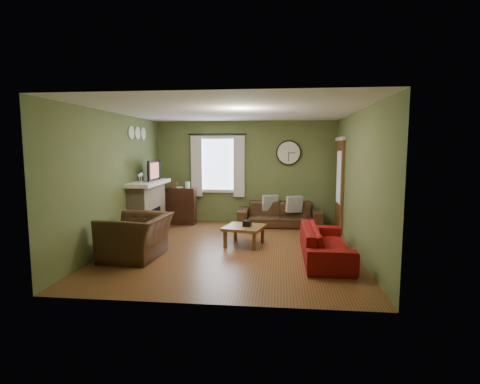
# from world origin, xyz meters

# --- Properties ---
(floor) EXTENTS (4.60, 5.20, 0.00)m
(floor) POSITION_xyz_m (0.00, 0.00, 0.00)
(floor) COLOR brown
(floor) RESTS_ON ground
(ceiling) EXTENTS (4.60, 5.20, 0.00)m
(ceiling) POSITION_xyz_m (0.00, 0.00, 2.60)
(ceiling) COLOR white
(ceiling) RESTS_ON ground
(wall_left) EXTENTS (0.00, 5.20, 2.60)m
(wall_left) POSITION_xyz_m (-2.30, 0.00, 1.30)
(wall_left) COLOR #5B6B3B
(wall_left) RESTS_ON ground
(wall_right) EXTENTS (0.00, 5.20, 2.60)m
(wall_right) POSITION_xyz_m (2.30, 0.00, 1.30)
(wall_right) COLOR #5B6B3B
(wall_right) RESTS_ON ground
(wall_back) EXTENTS (4.60, 0.00, 2.60)m
(wall_back) POSITION_xyz_m (0.00, 2.60, 1.30)
(wall_back) COLOR #5B6B3B
(wall_back) RESTS_ON ground
(wall_front) EXTENTS (4.60, 0.00, 2.60)m
(wall_front) POSITION_xyz_m (0.00, -2.60, 1.30)
(wall_front) COLOR #5B6B3B
(wall_front) RESTS_ON ground
(fireplace) EXTENTS (0.40, 1.40, 1.10)m
(fireplace) POSITION_xyz_m (-2.10, 1.15, 0.55)
(fireplace) COLOR tan
(fireplace) RESTS_ON floor
(firebox) EXTENTS (0.04, 0.60, 0.55)m
(firebox) POSITION_xyz_m (-1.91, 1.15, 0.30)
(firebox) COLOR black
(firebox) RESTS_ON fireplace
(mantel) EXTENTS (0.58, 1.60, 0.08)m
(mantel) POSITION_xyz_m (-2.07, 1.15, 1.14)
(mantel) COLOR white
(mantel) RESTS_ON fireplace
(tv) EXTENTS (0.08, 0.60, 0.35)m
(tv) POSITION_xyz_m (-2.05, 1.30, 1.35)
(tv) COLOR black
(tv) RESTS_ON mantel
(tv_screen) EXTENTS (0.02, 0.62, 0.36)m
(tv_screen) POSITION_xyz_m (-1.97, 1.30, 1.41)
(tv_screen) COLOR #994C3F
(tv_screen) RESTS_ON mantel
(medallion_left) EXTENTS (0.28, 0.28, 0.03)m
(medallion_left) POSITION_xyz_m (-2.28, 0.80, 2.25)
(medallion_left) COLOR white
(medallion_left) RESTS_ON wall_left
(medallion_mid) EXTENTS (0.28, 0.28, 0.03)m
(medallion_mid) POSITION_xyz_m (-2.28, 1.15, 2.25)
(medallion_mid) COLOR white
(medallion_mid) RESTS_ON wall_left
(medallion_right) EXTENTS (0.28, 0.28, 0.03)m
(medallion_right) POSITION_xyz_m (-2.28, 1.50, 2.25)
(medallion_right) COLOR white
(medallion_right) RESTS_ON wall_left
(window_pane) EXTENTS (1.00, 0.02, 1.30)m
(window_pane) POSITION_xyz_m (-0.70, 2.58, 1.50)
(window_pane) COLOR silver
(window_pane) RESTS_ON wall_back
(curtain_rod) EXTENTS (0.03, 0.03, 1.50)m
(curtain_rod) POSITION_xyz_m (-0.70, 2.48, 2.27)
(curtain_rod) COLOR black
(curtain_rod) RESTS_ON wall_back
(curtain_left) EXTENTS (0.28, 0.04, 1.55)m
(curtain_left) POSITION_xyz_m (-1.25, 2.48, 1.45)
(curtain_left) COLOR silver
(curtain_left) RESTS_ON wall_back
(curtain_right) EXTENTS (0.28, 0.04, 1.55)m
(curtain_right) POSITION_xyz_m (-0.15, 2.48, 1.45)
(curtain_right) COLOR silver
(curtain_right) RESTS_ON wall_back
(wall_clock) EXTENTS (0.64, 0.06, 0.64)m
(wall_clock) POSITION_xyz_m (1.10, 2.55, 1.80)
(wall_clock) COLOR white
(wall_clock) RESTS_ON wall_back
(door) EXTENTS (0.05, 0.90, 2.10)m
(door) POSITION_xyz_m (2.27, 1.85, 1.05)
(door) COLOR brown
(door) RESTS_ON floor
(bookshelf) EXTENTS (0.78, 0.33, 0.92)m
(bookshelf) POSITION_xyz_m (-1.61, 2.17, 0.46)
(bookshelf) COLOR black
(bookshelf) RESTS_ON floor
(book) EXTENTS (0.27, 0.30, 0.02)m
(book) POSITION_xyz_m (-1.71, 2.12, 0.96)
(book) COLOR brown
(book) RESTS_ON bookshelf
(sofa_brown) EXTENTS (2.04, 0.80, 0.60)m
(sofa_brown) POSITION_xyz_m (0.90, 2.18, 0.30)
(sofa_brown) COLOR #382214
(sofa_brown) RESTS_ON floor
(pillow_left) EXTENTS (0.41, 0.24, 0.39)m
(pillow_left) POSITION_xyz_m (1.25, 2.18, 0.55)
(pillow_left) COLOR #99A0A1
(pillow_left) RESTS_ON sofa_brown
(pillow_right) EXTENTS (0.41, 0.24, 0.39)m
(pillow_right) POSITION_xyz_m (0.65, 2.35, 0.55)
(pillow_right) COLOR #99A0A1
(pillow_right) RESTS_ON sofa_brown
(sofa_red) EXTENTS (0.77, 1.96, 0.57)m
(sofa_red) POSITION_xyz_m (1.69, -0.53, 0.29)
(sofa_red) COLOR maroon
(sofa_red) RESTS_ON floor
(armchair) EXTENTS (1.09, 1.23, 0.75)m
(armchair) POSITION_xyz_m (-1.61, -0.78, 0.38)
(armchair) COLOR #382214
(armchair) RESTS_ON floor
(coffee_table) EXTENTS (0.88, 0.88, 0.39)m
(coffee_table) POSITION_xyz_m (0.20, 0.25, 0.20)
(coffee_table) COLOR brown
(coffee_table) RESTS_ON floor
(tissue_box) EXTENTS (0.17, 0.17, 0.11)m
(tissue_box) POSITION_xyz_m (0.26, 0.22, 0.40)
(tissue_box) COLOR black
(tissue_box) RESTS_ON coffee_table
(wine_glass_a) EXTENTS (0.07, 0.07, 0.20)m
(wine_glass_a) POSITION_xyz_m (-2.05, 0.59, 1.28)
(wine_glass_a) COLOR white
(wine_glass_a) RESTS_ON mantel
(wine_glass_b) EXTENTS (0.08, 0.08, 0.22)m
(wine_glass_b) POSITION_xyz_m (-2.05, 0.70, 1.29)
(wine_glass_b) COLOR white
(wine_glass_b) RESTS_ON mantel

